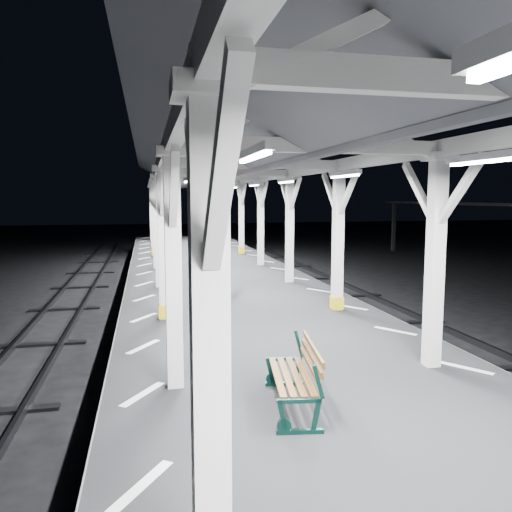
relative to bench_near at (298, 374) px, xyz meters
name	(u,v)px	position (x,y,z in m)	size (l,w,h in m)	color
ground	(276,389)	(0.52, 3.04, -1.43)	(120.00, 120.00, 0.00)	black
platform	(276,364)	(0.52, 3.04, -0.93)	(6.00, 50.00, 1.00)	black
hazard_stripes_left	(143,347)	(-1.93, 3.04, -0.43)	(1.00, 48.00, 0.01)	silver
hazard_stripes_right	(395,331)	(2.97, 3.04, -0.43)	(1.00, 48.00, 0.01)	silver
track_right	(504,366)	(5.52, 3.04, -1.36)	(2.20, 60.00, 0.16)	#2D2D33
canopy	(278,146)	(0.52, 3.02, 3.13)	(5.40, 49.00, 4.65)	silver
bench_near	(298,374)	(0.00, 0.00, 0.00)	(0.78, 1.57, 0.81)	black
bench_mid	(218,280)	(0.01, 7.22, 0.01)	(1.01, 1.63, 0.83)	black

